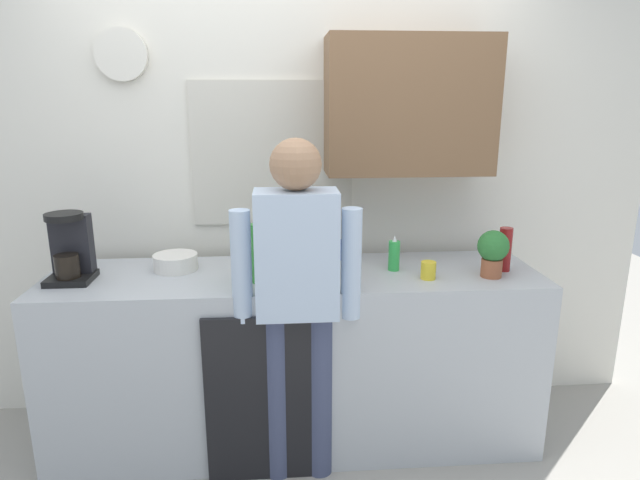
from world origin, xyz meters
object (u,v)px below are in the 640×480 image
(bottle_dark_sauce, at_px, (279,257))
(cup_blue_mug, at_px, (337,250))
(mixing_bowl, at_px, (176,262))
(bottle_clear_soda, at_px, (260,253))
(dish_soap, at_px, (394,255))
(bottle_olive_oil, at_px, (314,239))
(cup_yellow_cup, at_px, (428,270))
(potted_plant, at_px, (493,251))
(bottle_amber_beer, at_px, (329,251))
(cup_terracotta_mug, at_px, (291,257))
(coffee_maker, at_px, (70,250))
(person_at_sink, at_px, (297,287))
(bottle_red_vinegar, at_px, (505,249))

(bottle_dark_sauce, distance_m, cup_blue_mug, 0.40)
(mixing_bowl, bearing_deg, bottle_clear_soda, -26.76)
(dish_soap, bearing_deg, bottle_olive_oil, 155.41)
(cup_blue_mug, bearing_deg, cup_yellow_cup, -42.56)
(bottle_clear_soda, relative_size, dish_soap, 1.56)
(potted_plant, xyz_separation_m, dish_soap, (-0.45, 0.14, -0.05))
(bottle_amber_beer, height_order, bottle_olive_oil, bottle_olive_oil)
(bottle_amber_beer, relative_size, bottle_clear_soda, 0.82)
(bottle_clear_soda, distance_m, cup_terracotta_mug, 0.29)
(bottle_dark_sauce, xyz_separation_m, cup_blue_mug, (0.31, 0.26, -0.04))
(coffee_maker, relative_size, person_at_sink, 0.21)
(bottle_amber_beer, bearing_deg, cup_terracotta_mug, 142.58)
(person_at_sink, bearing_deg, dish_soap, 21.98)
(bottle_olive_oil, bearing_deg, cup_blue_mug, 18.35)
(cup_terracotta_mug, relative_size, cup_blue_mug, 0.92)
(bottle_red_vinegar, bearing_deg, cup_yellow_cup, -166.69)
(dish_soap, relative_size, person_at_sink, 0.11)
(bottle_olive_oil, height_order, dish_soap, bottle_olive_oil)
(mixing_bowl, relative_size, potted_plant, 0.96)
(bottle_olive_oil, bearing_deg, bottle_dark_sauce, -130.36)
(bottle_dark_sauce, height_order, cup_terracotta_mug, bottle_dark_sauce)
(cup_blue_mug, bearing_deg, potted_plant, -26.79)
(bottle_dark_sauce, xyz_separation_m, cup_terracotta_mug, (0.06, 0.14, -0.04))
(potted_plant, height_order, dish_soap, potted_plant)
(bottle_amber_beer, bearing_deg, bottle_red_vinegar, -1.12)
(coffee_maker, bearing_deg, person_at_sink, -14.97)
(bottle_dark_sauce, xyz_separation_m, bottle_amber_beer, (0.24, 0.00, 0.02))
(cup_terracotta_mug, relative_size, cup_yellow_cup, 1.08)
(cup_blue_mug, relative_size, potted_plant, 0.43)
(cup_blue_mug, height_order, potted_plant, potted_plant)
(coffee_maker, bearing_deg, bottle_red_vinegar, -0.64)
(bottle_olive_oil, relative_size, cup_yellow_cup, 2.94)
(cup_terracotta_mug, bearing_deg, coffee_maker, -172.64)
(bottle_olive_oil, xyz_separation_m, cup_yellow_cup, (0.53, -0.32, -0.08))
(bottle_olive_oil, distance_m, cup_yellow_cup, 0.63)
(bottle_olive_oil, bearing_deg, bottle_red_vinegar, -13.53)
(bottle_red_vinegar, relative_size, bottle_clear_soda, 0.79)
(bottle_olive_oil, relative_size, dish_soap, 1.39)
(cup_terracotta_mug, relative_size, person_at_sink, 0.06)
(bottle_olive_oil, relative_size, bottle_clear_soda, 0.89)
(bottle_red_vinegar, relative_size, potted_plant, 0.96)
(coffee_maker, distance_m, cup_terracotta_mug, 1.05)
(coffee_maker, height_order, bottle_amber_beer, coffee_maker)
(bottle_dark_sauce, relative_size, person_at_sink, 0.11)
(mixing_bowl, relative_size, person_at_sink, 0.14)
(bottle_red_vinegar, height_order, cup_blue_mug, bottle_red_vinegar)
(bottle_dark_sauce, bearing_deg, potted_plant, -5.84)
(mixing_bowl, distance_m, person_at_sink, 0.72)
(coffee_maker, height_order, bottle_olive_oil, coffee_maker)
(potted_plant, height_order, person_at_sink, person_at_sink)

